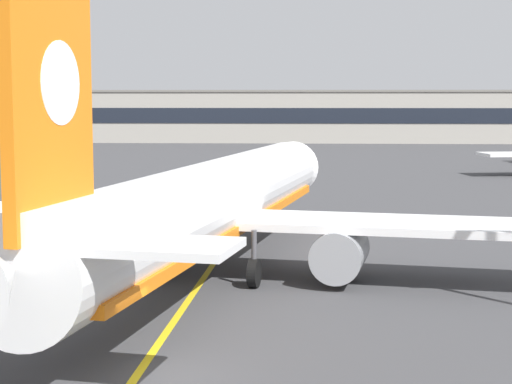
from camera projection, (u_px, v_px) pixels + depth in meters
The scene contains 5 objects.
ground_plane at pixel (163, 377), 25.45m from camera, with size 400.00×400.00×0.00m, color #3D3D3F.
taxiway_centreline at pixel (239, 226), 55.22m from camera, with size 0.30×180.00×0.01m, color yellow.
airliner_foreground at pixel (209, 205), 39.44m from camera, with size 32.35×41.32×11.65m.
safety_cone_by_nose_gear at pixel (267, 220), 56.27m from camera, with size 0.44×0.44×0.55m.
terminal_building at pixel (336, 116), 160.36m from camera, with size 159.64×12.40×9.80m.
Camera 1 is at (4.18, -24.48, 8.35)m, focal length 59.42 mm.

